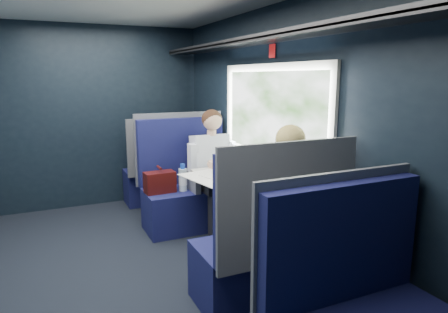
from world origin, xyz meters
name	(u,v)px	position (x,y,z in m)	size (l,w,h in m)	color
ground	(129,274)	(0.00, 0.00, -0.01)	(2.80, 4.20, 0.01)	black
room_shell	(123,100)	(0.02, 0.00, 1.48)	(3.00, 4.40, 2.40)	black
table	(237,185)	(1.03, 0.00, 0.66)	(0.62, 1.00, 0.74)	#54565E
seat_bay_near	(187,189)	(0.84, 0.87, 0.42)	(1.04, 0.62, 1.26)	#0D0E3A
seat_bay_far	(268,250)	(0.85, -0.87, 0.41)	(1.04, 0.62, 1.26)	#0D0E3A
seat_row_front	(164,172)	(0.85, 1.80, 0.41)	(1.04, 0.51, 1.16)	#0D0E3A
man	(214,164)	(1.10, 0.70, 0.72)	(0.53, 0.56, 1.32)	black
woman	(285,199)	(1.10, -0.71, 0.73)	(0.53, 0.56, 1.32)	black
papers	(226,179)	(0.92, -0.02, 0.74)	(0.57, 0.82, 0.01)	white
laptop	(267,167)	(1.36, 0.01, 0.80)	(0.33, 0.37, 0.23)	silver
bottle_small	(248,160)	(1.28, 0.25, 0.84)	(0.07, 0.07, 0.22)	silver
cup	(245,163)	(1.30, 0.35, 0.79)	(0.07, 0.07, 0.10)	white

